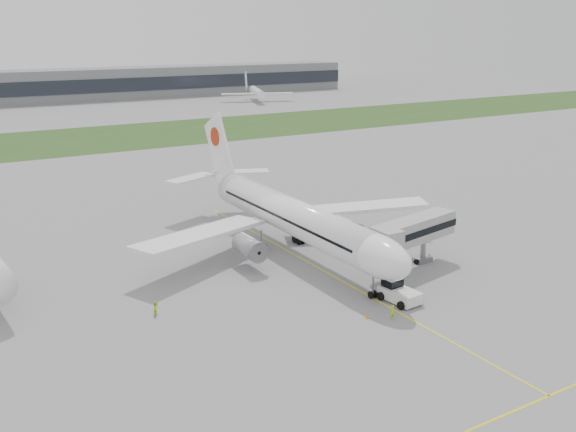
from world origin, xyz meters
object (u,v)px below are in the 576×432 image
airliner (288,214)px  jet_bridge (410,232)px  pushback_tug (398,292)px  ground_crew_near (392,312)px

airliner → jet_bridge: (9.81, -15.03, -0.33)m
airliner → jet_bridge: size_ratio=3.50×
pushback_tug → ground_crew_near: pushback_tug is taller
pushback_tug → jet_bridge: bearing=36.7°
airliner → ground_crew_near: size_ratio=30.90×
jet_bridge → ground_crew_near: bearing=-148.9°
jet_bridge → ground_crew_near: jet_bridge is taller
pushback_tug → jet_bridge: (7.76, 6.99, 4.17)m
pushback_tug → ground_crew_near: bearing=-142.1°
airliner → pushback_tug: (2.05, -22.01, -4.50)m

